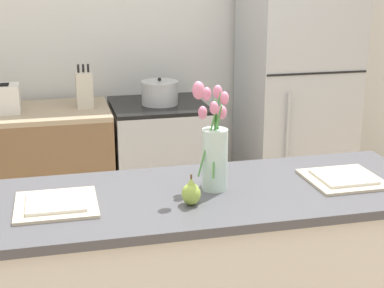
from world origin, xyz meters
TOP-DOWN VIEW (x-y plane):
  - back_wall at (0.00, 2.00)m, footprint 5.20×0.08m
  - stove_range at (0.10, 1.60)m, footprint 0.60×0.61m
  - refrigerator at (1.05, 1.60)m, footprint 0.68×0.67m
  - flower_vase at (0.03, 0.02)m, footprint 0.15×0.17m
  - pear_figurine at (-0.09, -0.11)m, footprint 0.07×0.07m
  - plate_setting_left at (-0.57, -0.01)m, footprint 0.30×0.30m
  - plate_setting_right at (0.57, -0.01)m, footprint 0.30×0.30m
  - cooking_pot at (0.11, 1.57)m, footprint 0.24×0.24m
  - knife_block at (-0.36, 1.61)m, footprint 0.10×0.14m

SIDE VIEW (x-z plane):
  - stove_range at x=0.10m, z-range 0.00..0.91m
  - refrigerator at x=1.05m, z-range 0.00..1.81m
  - plate_setting_left at x=-0.57m, z-range 0.92..0.94m
  - plate_setting_right at x=0.57m, z-range 0.92..0.94m
  - pear_figurine at x=-0.09m, z-range 0.91..1.03m
  - cooking_pot at x=0.11m, z-range 0.90..1.08m
  - knife_block at x=-0.36m, z-range 0.89..1.16m
  - flower_vase at x=0.03m, z-range 0.87..1.30m
  - back_wall at x=0.00m, z-range 0.00..2.70m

